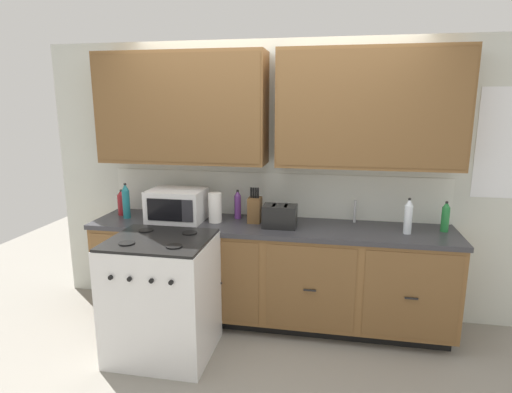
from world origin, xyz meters
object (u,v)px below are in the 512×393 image
(bottle_teal, at_px, (126,201))
(toaster, at_px, (280,216))
(bottle_violet, at_px, (238,205))
(knife_block, at_px, (255,209))
(paper_towel_roll, at_px, (215,208))
(bottle_green, at_px, (445,217))
(microwave, at_px, (177,205))
(bottle_red, at_px, (122,203))
(bottle_clear, at_px, (408,216))
(stove_range, at_px, (162,297))

(bottle_teal, bearing_deg, toaster, -1.39)
(toaster, xyz_separation_m, bottle_violet, (-0.41, 0.20, 0.03))
(knife_block, height_order, bottle_teal, bottle_teal)
(paper_towel_roll, height_order, bottle_green, paper_towel_roll)
(toaster, height_order, knife_block, knife_block)
(knife_block, distance_m, bottle_teal, 1.17)
(microwave, bearing_deg, knife_block, 6.56)
(toaster, bearing_deg, bottle_red, 174.96)
(bottle_clear, height_order, bottle_violet, bottle_clear)
(bottle_green, height_order, bottle_teal, bottle_teal)
(toaster, height_order, bottle_violet, bottle_violet)
(microwave, distance_m, toaster, 0.92)
(toaster, bearing_deg, microwave, 177.72)
(toaster, height_order, bottle_teal, bottle_teal)
(bottle_green, relative_size, bottle_clear, 0.86)
(stove_range, relative_size, microwave, 1.98)
(microwave, relative_size, knife_block, 1.55)
(bottle_red, bearing_deg, microwave, -9.43)
(knife_block, bearing_deg, bottle_teal, -176.00)
(bottle_green, distance_m, bottle_violet, 1.74)
(bottle_clear, relative_size, bottle_violet, 1.10)
(bottle_teal, distance_m, bottle_red, 0.14)
(bottle_red, relative_size, bottle_violet, 0.90)
(knife_block, height_order, bottle_red, knife_block)
(paper_towel_roll, relative_size, bottle_violet, 0.99)
(paper_towel_roll, xyz_separation_m, bottle_green, (1.91, 0.08, -0.01))
(microwave, xyz_separation_m, bottle_violet, (0.51, 0.17, -0.01))
(microwave, distance_m, bottle_red, 0.58)
(stove_range, distance_m, bottle_green, 2.34)
(bottle_green, height_order, bottle_clear, bottle_clear)
(bottle_clear, bearing_deg, toaster, -178.95)
(microwave, relative_size, paper_towel_roll, 1.85)
(toaster, height_order, bottle_green, bottle_green)
(stove_range, height_order, bottle_teal, bottle_teal)
(microwave, height_order, paper_towel_roll, microwave)
(bottle_clear, xyz_separation_m, bottle_teal, (-2.43, 0.02, 0.01))
(microwave, relative_size, bottle_red, 2.01)
(stove_range, relative_size, paper_towel_roll, 3.65)
(bottle_teal, bearing_deg, bottle_violet, 9.73)
(bottle_clear, bearing_deg, bottle_violet, 172.64)
(bottle_clear, xyz_separation_m, bottle_red, (-2.52, 0.11, -0.03))
(bottle_clear, bearing_deg, knife_block, 175.61)
(bottle_green, bearing_deg, toaster, -174.35)
(knife_block, xyz_separation_m, paper_towel_roll, (-0.34, -0.06, 0.01))
(microwave, bearing_deg, bottle_green, 2.41)
(bottle_green, relative_size, bottle_teal, 0.78)
(bottle_teal, relative_size, bottle_violet, 1.22)
(bottle_red, bearing_deg, bottle_violet, 3.80)
(toaster, distance_m, bottle_violet, 0.46)
(stove_range, bearing_deg, knife_block, 49.11)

